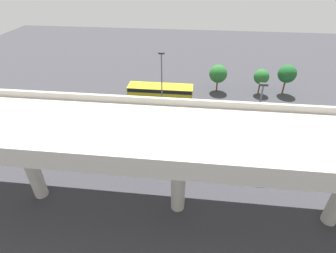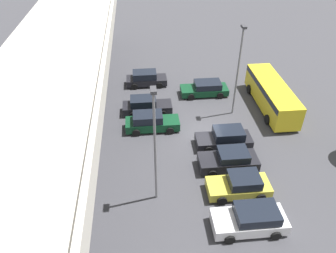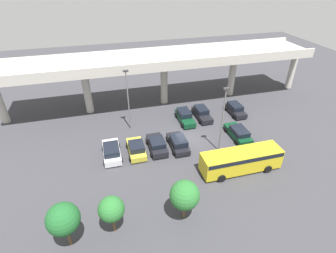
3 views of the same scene
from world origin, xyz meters
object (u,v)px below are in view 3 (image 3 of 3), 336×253
shuttle_bus (241,159)px  tree_front_left (63,219)px  parked_car_2 (157,145)px  tree_front_right (185,195)px  parked_car_3 (178,143)px  parked_car_6 (238,133)px  parked_car_5 (202,113)px  tree_front_centre (111,209)px  lamp_post_mid_lot (128,96)px  parked_car_4 (185,117)px  parked_car_1 (136,148)px  parked_car_7 (235,109)px  lamp_post_near_aisle (223,116)px  parked_car_0 (112,151)px

shuttle_bus → tree_front_left: size_ratio=2.00×
parked_car_2 → tree_front_right: (0.02, -10.75, 2.10)m
parked_car_3 → parked_car_6: (8.46, 0.08, -0.04)m
parked_car_3 → parked_car_5: size_ratio=0.98×
parked_car_3 → tree_front_right: 10.96m
parked_car_2 → parked_car_5: bearing=-54.4°
shuttle_bus → tree_front_left: 18.90m
parked_car_5 → tree_front_centre: 22.24m
lamp_post_mid_lot → shuttle_bus: bearing=-48.1°
parked_car_4 → shuttle_bus: size_ratio=0.52×
parked_car_1 → tree_front_left: bearing=145.8°
parked_car_6 → parked_car_1: bearing=89.4°
parked_car_7 → tree_front_right: 21.68m
lamp_post_mid_lot → tree_front_centre: size_ratio=2.23×
lamp_post_near_aisle → tree_front_centre: bearing=-148.9°
lamp_post_near_aisle → tree_front_left: bearing=-153.5°
parked_car_4 → lamp_post_near_aisle: size_ratio=0.56×
parked_car_3 → parked_car_5: parked_car_3 is taller
shuttle_bus → tree_front_left: tree_front_left is taller
parked_car_6 → tree_front_centre: 20.38m
lamp_post_near_aisle → tree_front_right: lamp_post_near_aisle is taller
parked_car_2 → tree_front_centre: (-6.32, -10.54, 2.01)m
parked_car_2 → parked_car_5: (8.39, 6.02, -0.01)m
parked_car_6 → lamp_post_near_aisle: bearing=118.1°
lamp_post_near_aisle → tree_front_right: 11.50m
parked_car_0 → parked_car_2: size_ratio=1.03×
parked_car_3 → shuttle_bus: 8.08m
parked_car_1 → lamp_post_mid_lot: size_ratio=0.51×
parked_car_0 → parked_car_5: (14.00, 5.99, -0.05)m
parked_car_0 → tree_front_centre: (-0.71, -10.56, 1.97)m
parked_car_0 → tree_front_right: tree_front_right is taller
parked_car_0 → lamp_post_near_aisle: size_ratio=0.55×
shuttle_bus → tree_front_left: (-18.22, -4.75, 1.72)m
parked_car_4 → shuttle_bus: bearing=12.6°
parked_car_1 → tree_front_right: bearing=-166.1°
parked_car_2 → parked_car_3: bearing=-97.0°
parked_car_4 → tree_front_right: 17.47m
shuttle_bus → tree_front_right: size_ratio=2.17×
parked_car_2 → parked_car_3: 2.71m
tree_front_left → tree_front_right: bearing=1.1°
parked_car_6 → lamp_post_near_aisle: (-3.71, -1.98, 4.25)m
parked_car_2 → shuttle_bus: (8.21, -6.19, 0.76)m
parked_car_4 → parked_car_5: bearing=96.6°
parked_car_7 → parked_car_5: bearing=-92.2°
parked_car_0 → parked_car_2: parked_car_0 is taller
parked_car_6 → parked_car_5: bearing=23.8°
parked_car_4 → lamp_post_near_aisle: 9.15m
parked_car_4 → parked_car_6: parked_car_4 is taller
parked_car_6 → parked_car_7: size_ratio=1.11×
lamp_post_mid_lot → tree_front_centre: bearing=-103.2°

